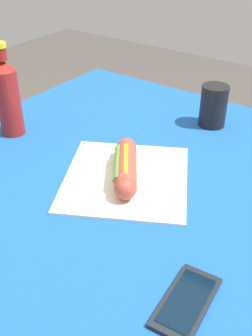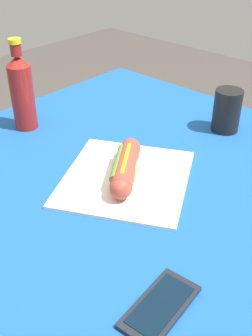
# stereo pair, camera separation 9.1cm
# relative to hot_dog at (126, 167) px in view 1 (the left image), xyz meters

# --- Properties ---
(dining_table) EXTENTS (1.01, 0.94, 0.73)m
(dining_table) POSITION_rel_hot_dog_xyz_m (0.04, 0.05, -0.17)
(dining_table) COLOR brown
(dining_table) RESTS_ON ground
(paper_wrapper) EXTENTS (0.39, 0.38, 0.01)m
(paper_wrapper) POSITION_rel_hot_dog_xyz_m (0.00, -0.00, -0.03)
(paper_wrapper) COLOR silver
(paper_wrapper) RESTS_ON dining_table
(hot_dog) EXTENTS (0.19, 0.14, 0.05)m
(hot_dog) POSITION_rel_hot_dog_xyz_m (0.00, 0.00, 0.00)
(hot_dog) COLOR tan
(hot_dog) RESTS_ON paper_wrapper
(cell_phone) EXTENTS (0.15, 0.08, 0.01)m
(cell_phone) POSITION_rel_hot_dog_xyz_m (-0.22, -0.28, -0.03)
(cell_phone) COLOR black
(cell_phone) RESTS_ON dining_table
(soda_bottle) EXTENTS (0.06, 0.06, 0.25)m
(soda_bottle) POSITION_rel_hot_dog_xyz_m (0.00, 0.38, 0.07)
(soda_bottle) COLOR maroon
(soda_bottle) RESTS_ON dining_table
(drinking_cup) EXTENTS (0.07, 0.07, 0.12)m
(drinking_cup) POSITION_rel_hot_dog_xyz_m (0.36, -0.04, 0.03)
(drinking_cup) COLOR black
(drinking_cup) RESTS_ON dining_table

